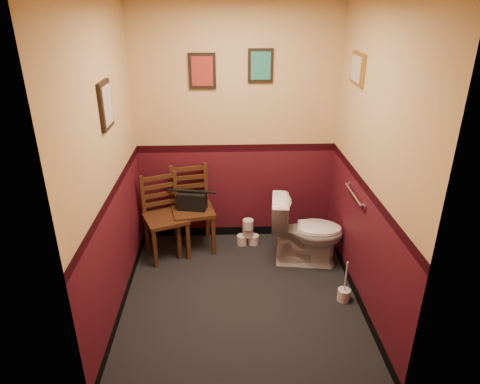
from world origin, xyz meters
The scene contains 16 objects.
floor centered at (0.00, 0.00, 0.00)m, with size 2.20×2.40×0.00m, color black.
wall_back centered at (0.00, 1.20, 1.35)m, with size 2.20×2.70×0.00m, color #4B111C.
wall_front centered at (0.00, -1.20, 1.35)m, with size 2.20×2.70×0.00m, color #4B111C.
wall_left centered at (-1.10, 0.00, 1.35)m, with size 2.40×2.70×0.00m, color #4B111C.
wall_right centered at (1.10, 0.00, 1.35)m, with size 2.40×2.70×0.00m, color #4B111C.
grab_bar centered at (1.07, 0.25, 0.95)m, with size 0.05×0.56×0.06m.
framed_print_back_a centered at (-0.35, 1.18, 1.95)m, with size 0.28×0.04×0.36m.
framed_print_back_b centered at (0.25, 1.18, 2.00)m, with size 0.26×0.04×0.34m.
framed_print_left centered at (-1.08, 0.10, 1.85)m, with size 0.04×0.30×0.38m.
framed_print_right centered at (1.08, 0.60, 2.05)m, with size 0.04×0.34×0.28m.
toilet centered at (0.72, 0.58, 0.38)m, with size 0.43×0.77×0.75m, color white.
toilet_brush centered at (0.97, -0.08, 0.07)m, with size 0.12×0.12×0.43m.
chair_left centered at (-0.80, 0.83, 0.46)m, with size 0.56×0.56×0.91m.
chair_right centered at (-0.51, 0.98, 0.48)m, with size 0.53×0.53×0.95m.
handbag centered at (-0.50, 0.93, 0.60)m, with size 0.33×0.21×0.23m.
tp_stack centered at (0.12, 0.97, 0.14)m, with size 0.26×0.16×0.33m.
Camera 1 is at (-0.15, -3.34, 2.62)m, focal length 32.00 mm.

